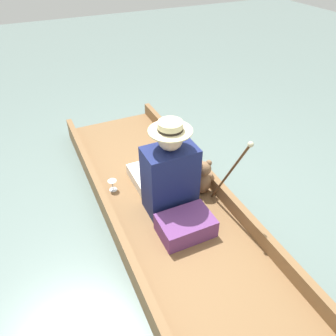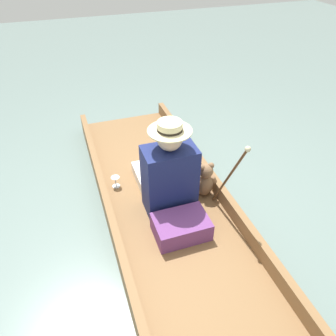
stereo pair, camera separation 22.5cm
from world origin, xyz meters
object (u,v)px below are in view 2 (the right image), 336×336
seated_person (167,174)px  wine_glass (115,180)px  walking_cane (231,173)px  teddy_bear (205,180)px

seated_person → wine_glass: 0.58m
walking_cane → teddy_bear: bearing=98.7°
walking_cane → wine_glass: bearing=138.6°
teddy_bear → walking_cane: (0.05, -0.33, 0.31)m
seated_person → wine_glass: (-0.39, 0.35, -0.23)m
wine_glass → walking_cane: size_ratio=0.13×
seated_person → teddy_bear: (0.36, -0.02, -0.14)m
wine_glass → walking_cane: bearing=-41.4°
teddy_bear → walking_cane: size_ratio=0.43×
seated_person → walking_cane: (0.41, -0.36, 0.17)m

